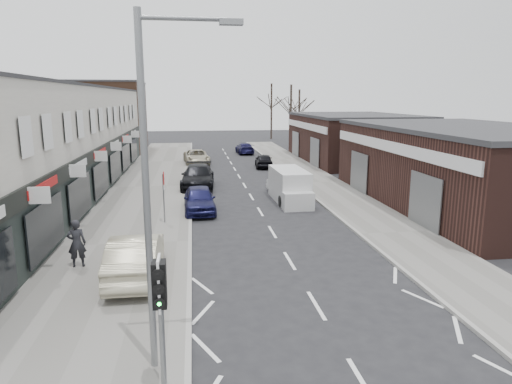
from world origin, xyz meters
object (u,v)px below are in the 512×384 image
object	(u,v)px
traffic_light	(160,295)
parked_car_right_b	(264,161)
street_lamp	(154,178)
parked_car_right_c	(245,148)
warning_sign	(164,182)
sedan_on_pavement	(136,256)
parked_car_left_b	(198,177)
parked_car_left_c	(197,157)
pedestrian	(77,243)
parked_car_left_a	(199,199)
parked_car_right_a	(284,186)
white_van	(290,186)

from	to	relation	value
traffic_light	parked_car_right_b	bearing A→B (deg)	77.58
street_lamp	parked_car_right_c	size ratio (longest dim) A/B	1.84
warning_sign	sedan_on_pavement	size ratio (longest dim) A/B	0.57
parked_car_left_b	parked_car_left_c	bearing A→B (deg)	93.12
street_lamp	pedestrian	bearing A→B (deg)	116.84
traffic_light	warning_sign	xyz separation A→B (m)	(-0.76, 14.02, -0.21)
traffic_light	parked_car_left_a	size ratio (longest dim) A/B	0.73
pedestrian	parked_car_right_b	size ratio (longest dim) A/B	0.48
pedestrian	parked_car_right_c	xyz separation A→B (m)	(10.25, 35.18, -0.40)
pedestrian	traffic_light	bearing A→B (deg)	106.17
parked_car_left_a	parked_car_left_b	bearing A→B (deg)	88.56
street_lamp	parked_car_left_c	bearing A→B (deg)	88.09
street_lamp	sedan_on_pavement	world-z (taller)	street_lamp
pedestrian	parked_car_right_b	bearing A→B (deg)	-121.84
traffic_light	parked_car_left_c	size ratio (longest dim) A/B	0.62
warning_sign	parked_car_right_a	size ratio (longest dim) A/B	0.66
parked_car_left_a	parked_car_right_b	xyz separation A→B (m)	(6.15, 16.04, -0.08)
street_lamp	warning_sign	xyz separation A→B (m)	(-0.63, 12.80, -2.42)
parked_car_right_a	sedan_on_pavement	bearing A→B (deg)	53.78
white_van	street_lamp	bearing A→B (deg)	-112.85
pedestrian	parked_car_right_c	bearing A→B (deg)	-114.12
parked_car_left_c	parked_car_right_a	world-z (taller)	parked_car_left_c
warning_sign	pedestrian	bearing A→B (deg)	-116.36
pedestrian	parked_car_left_a	bearing A→B (deg)	-127.23
sedan_on_pavement	parked_car_left_b	size ratio (longest dim) A/B	0.85
traffic_light	parked_car_right_a	distance (m)	21.22
white_van	parked_car_right_b	distance (m)	14.10
traffic_light	parked_car_right_b	xyz separation A→B (m)	(7.15, 32.49, -1.77)
white_van	parked_car_left_b	distance (m)	7.63
warning_sign	parked_car_left_b	size ratio (longest dim) A/B	0.49
parked_car_right_c	traffic_light	bearing A→B (deg)	79.40
traffic_light	parked_car_right_a	xyz separation A→B (m)	(6.60, 20.10, -1.74)
parked_car_left_b	parked_car_right_b	distance (m)	10.82
sedan_on_pavement	parked_car_left_c	bearing A→B (deg)	-94.90
parked_car_right_a	parked_car_right_c	bearing A→B (deg)	-95.32
parked_car_left_a	parked_car_left_b	distance (m)	7.14
parked_car_left_c	warning_sign	bearing A→B (deg)	-99.35
parked_car_left_b	parked_car_left_c	world-z (taller)	parked_car_left_b
pedestrian	parked_car_left_a	size ratio (longest dim) A/B	0.43
warning_sign	parked_car_left_a	xyz separation A→B (m)	(1.76, 2.43, -1.48)
warning_sign	parked_car_left_b	xyz separation A→B (m)	(1.76, 9.57, -1.39)
street_lamp	parked_car_left_a	distance (m)	15.76
street_lamp	parked_car_right_a	distance (m)	20.43
warning_sign	parked_car_right_b	xyz separation A→B (m)	(7.91, 18.47, -1.55)
street_lamp	warning_sign	bearing A→B (deg)	92.84
white_van	parked_car_left_a	xyz separation A→B (m)	(-5.60, -1.95, -0.22)
white_van	parked_car_left_a	size ratio (longest dim) A/B	1.21
street_lamp	parked_car_right_a	size ratio (longest dim) A/B	1.94
white_van	parked_car_left_b	xyz separation A→B (m)	(-5.60, 5.18, -0.14)
parked_car_left_b	parked_car_right_a	bearing A→B (deg)	-28.68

